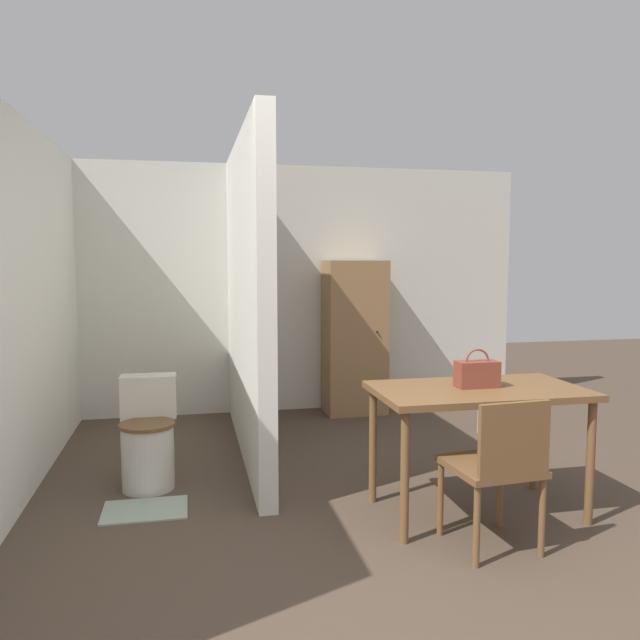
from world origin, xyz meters
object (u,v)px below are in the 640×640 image
dining_table (478,402)px  toilet (148,439)px  wooden_cabinet (355,337)px  wooden_chair (498,464)px  handbag (477,373)px  space_heater (496,409)px

dining_table → toilet: dining_table is taller
dining_table → wooden_cabinet: size_ratio=0.82×
toilet → wooden_cabinet: wooden_cabinet is taller
wooden_chair → wooden_cabinet: bearing=84.3°
wooden_chair → handbag: bearing=71.8°
dining_table → wooden_chair: wooden_chair is taller
toilet → space_heater: toilet is taller
wooden_chair → wooden_cabinet: size_ratio=0.55×
dining_table → handbag: handbag is taller
dining_table → space_heater: dining_table is taller
dining_table → wooden_cabinet: wooden_cabinet is taller
handbag → wooden_cabinet: size_ratio=0.17×
handbag → wooden_cabinet: (-0.07, 2.59, -0.10)m
wooden_cabinet → space_heater: 1.57m
wooden_chair → toilet: 2.35m
toilet → space_heater: (2.95, 0.63, -0.10)m
toilet → handbag: size_ratio=2.89×
handbag → space_heater: size_ratio=0.55×
dining_table → handbag: bearing=98.3°
wooden_cabinet → space_heater: bearing=-46.6°
space_heater → dining_table: bearing=-121.4°
handbag → dining_table: bearing=-81.7°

